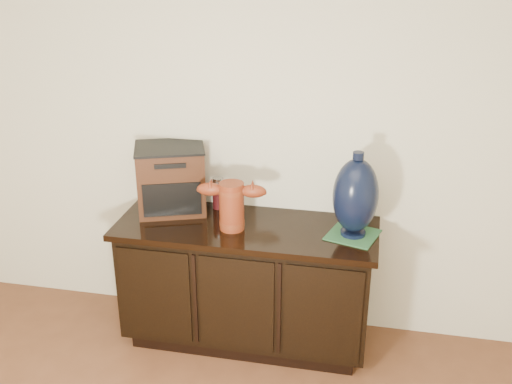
% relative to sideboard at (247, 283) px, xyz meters
% --- Properties ---
extents(sideboard, '(1.46, 0.56, 0.75)m').
position_rel_sideboard_xyz_m(sideboard, '(0.00, 0.00, 0.00)').
color(sideboard, black).
rests_on(sideboard, ground).
extents(terracotta_vessel, '(0.38, 0.15, 0.27)m').
position_rel_sideboard_xyz_m(terracotta_vessel, '(-0.07, -0.05, 0.52)').
color(terracotta_vessel, maroon).
rests_on(terracotta_vessel, sideboard).
extents(tv_radio, '(0.47, 0.43, 0.39)m').
position_rel_sideboard_xyz_m(tv_radio, '(-0.47, 0.13, 0.56)').
color(tv_radio, '#3C1E0F').
rests_on(tv_radio, sideboard).
extents(green_mat, '(0.31, 0.31, 0.01)m').
position_rel_sideboard_xyz_m(green_mat, '(0.59, -0.00, 0.37)').
color(green_mat, '#285A34').
rests_on(green_mat, sideboard).
extents(lamp_base, '(0.30, 0.30, 0.47)m').
position_rel_sideboard_xyz_m(lamp_base, '(0.59, -0.00, 0.60)').
color(lamp_base, black).
rests_on(lamp_base, green_mat).
extents(spray_can, '(0.07, 0.07, 0.19)m').
position_rel_sideboard_xyz_m(spray_can, '(-0.21, 0.20, 0.46)').
color(spray_can, maroon).
rests_on(spray_can, sideboard).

